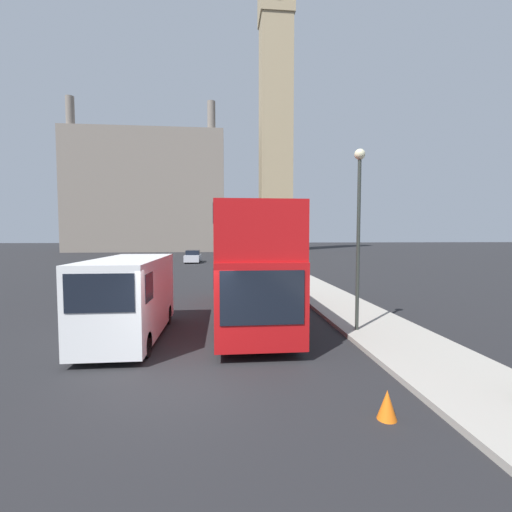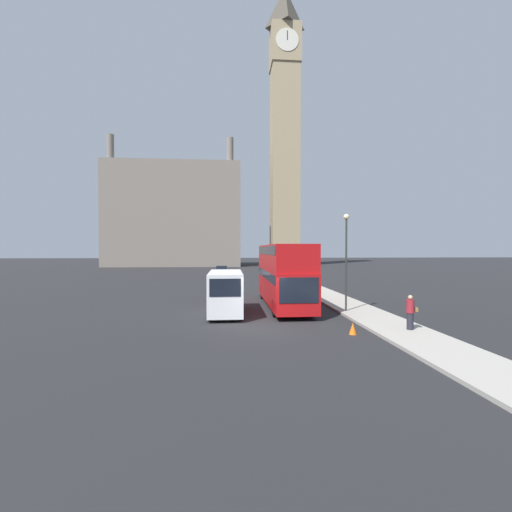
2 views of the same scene
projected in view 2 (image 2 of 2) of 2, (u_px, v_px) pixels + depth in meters
ground_plane at (265, 327)px, 17.88m from camera, size 300.00×300.00×0.00m
sidewalk_strip at (385, 323)px, 18.40m from camera, size 2.95×120.00×0.15m
clock_tower at (285, 124)px, 87.07m from camera, size 7.37×7.54×70.55m
building_block_distant at (175, 216)px, 84.69m from camera, size 31.96×13.23×30.21m
red_double_decker_bus at (283, 272)px, 24.32m from camera, size 2.55×10.94×4.35m
white_van at (226, 292)px, 21.11m from camera, size 2.04×5.35×2.65m
pedestrian at (410, 312)px, 16.55m from camera, size 0.53×0.37×1.67m
street_lamp at (346, 248)px, 21.62m from camera, size 0.36×0.36×6.13m
parked_sedan at (222, 271)px, 52.84m from camera, size 1.80×4.36×1.53m
traffic_cone at (353, 329)px, 16.22m from camera, size 0.36×0.36×0.55m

